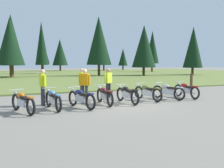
{
  "coord_description": "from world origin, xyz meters",
  "views": [
    {
      "loc": [
        -4.66,
        -10.7,
        1.99
      ],
      "look_at": [
        0.0,
        0.6,
        0.9
      ],
      "focal_mm": 39.42,
      "sensor_mm": 36.0,
      "label": 1
    }
  ],
  "objects": [
    {
      "name": "motorcycle_black",
      "position": [
        0.55,
        0.0,
        0.44
      ],
      "size": [
        0.62,
        2.1,
        0.88
      ],
      "color": "black",
      "rests_on": "ground"
    },
    {
      "name": "motorcycle_olive",
      "position": [
        1.89,
        0.34,
        0.44
      ],
      "size": [
        0.72,
        2.08,
        0.88
      ],
      "color": "black",
      "rests_on": "ground"
    },
    {
      "name": "motorcycle_maroon",
      "position": [
        -0.61,
        0.04,
        0.44
      ],
      "size": [
        0.62,
        2.1,
        0.88
      ],
      "color": "black",
      "rests_on": "ground"
    },
    {
      "name": "trail_marker_post",
      "position": [
        6.21,
        2.09,
        0.63
      ],
      "size": [
        0.12,
        0.12,
        1.26
      ],
      "primitive_type": "cube",
      "color": "#47331E",
      "rests_on": "ground"
    },
    {
      "name": "motorcycle_navy",
      "position": [
        -1.87,
        -0.4,
        0.44
      ],
      "size": [
        0.84,
        2.03,
        0.88
      ],
      "color": "black",
      "rests_on": "ground"
    },
    {
      "name": "motorcycle_silver",
      "position": [
        3.14,
        0.31,
        0.44
      ],
      "size": [
        0.91,
        2.01,
        0.88
      ],
      "color": "black",
      "rests_on": "ground"
    },
    {
      "name": "forest_treeline",
      "position": [
        -0.12,
        29.81,
        4.53
      ],
      "size": [
        44.7,
        28.15,
        8.69
      ],
      "color": "#47331E",
      "rests_on": "ground"
    },
    {
      "name": "motorcycle_sky_blue",
      "position": [
        -3.05,
        -0.28,
        0.44
      ],
      "size": [
        0.64,
        2.09,
        0.88
      ],
      "color": "black",
      "rests_on": "ground"
    },
    {
      "name": "ground_plane",
      "position": [
        0.0,
        0.0,
        0.0
      ],
      "size": [
        140.0,
        140.0,
        0.0
      ],
      "primitive_type": "plane",
      "color": "gray"
    },
    {
      "name": "grass_moorland",
      "position": [
        0.0,
        26.81,
        0.05
      ],
      "size": [
        80.0,
        44.0,
        0.1
      ],
      "primitive_type": "cube",
      "color": "olive",
      "rests_on": "ground"
    },
    {
      "name": "rider_with_back_turned",
      "position": [
        -1.41,
        0.62,
        0.95
      ],
      "size": [
        0.48,
        0.37,
        1.67
      ],
      "color": "#2D2D38",
      "rests_on": "ground"
    },
    {
      "name": "motorcycle_red",
      "position": [
        4.41,
        0.37,
        0.44
      ],
      "size": [
        0.62,
        2.1,
        0.88
      ],
      "color": "black",
      "rests_on": "ground"
    },
    {
      "name": "rider_checking_bike",
      "position": [
        -1.25,
        1.65,
        0.95
      ],
      "size": [
        0.4,
        0.44,
        1.67
      ],
      "color": "#4C4233",
      "rests_on": "ground"
    },
    {
      "name": "motorcycle_orange",
      "position": [
        -4.27,
        -0.54,
        0.44
      ],
      "size": [
        0.92,
        2.0,
        0.88
      ],
      "color": "black",
      "rests_on": "ground"
    },
    {
      "name": "rider_near_row_end",
      "position": [
        0.1,
        1.37,
        0.95
      ],
      "size": [
        0.5,
        0.36,
        1.67
      ],
      "color": "black",
      "rests_on": "ground"
    },
    {
      "name": "rider_in_hivis_vest",
      "position": [
        -3.33,
        0.82,
        0.95
      ],
      "size": [
        0.28,
        0.54,
        1.67
      ],
      "color": "#2D2D38",
      "rests_on": "ground"
    }
  ]
}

